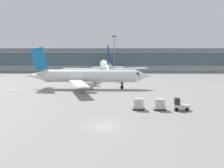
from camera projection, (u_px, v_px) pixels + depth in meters
ground_plane at (106, 126)px, 39.18m from camera, size 400.00×400.00×0.00m
taxiway_centreline_stripe at (90, 90)px, 70.56m from camera, size 109.99×2.10×0.01m
terminal_concourse at (111, 59)px, 123.33m from camera, size 203.65×11.00×9.60m
gate_airplane_1 at (106, 66)px, 103.87m from camera, size 30.93×33.40×11.06m
taxiing_regional_jet at (89, 76)px, 72.13m from camera, size 31.54×29.40×10.47m
baggage_tug at (180, 105)px, 48.39m from camera, size 2.68×1.77×2.10m
cargo_dolly_lead at (160, 104)px, 48.61m from camera, size 2.20×1.73×1.94m
cargo_dolly_trailing at (139, 104)px, 48.86m from camera, size 2.20×1.73×1.94m
apron_light_mast_1 at (114, 52)px, 115.35m from camera, size 1.80×0.36×14.60m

